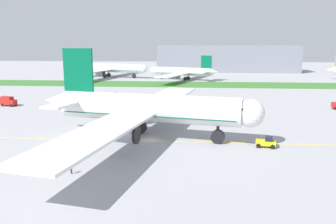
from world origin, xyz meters
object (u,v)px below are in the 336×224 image
at_px(ground_crew_wingwalker_port, 71,168).
at_px(service_truck_baggage_loader, 111,96).
at_px(parked_airliner_far_left, 110,68).
at_px(pushback_tug, 266,142).
at_px(airliner_foreground, 146,108).
at_px(parked_airliner_far_centre, 183,72).
at_px(service_truck_catering_van, 8,101).

xyz_separation_m(ground_crew_wingwalker_port, service_truck_baggage_loader, (-10.34, 69.38, 0.66)).
distance_m(service_truck_baggage_loader, parked_airliner_far_left, 84.61).
relative_size(pushback_tug, service_truck_baggage_loader, 1.26).
height_order(airliner_foreground, service_truck_baggage_loader, airliner_foreground).
bearing_deg(airliner_foreground, parked_airliner_far_left, 107.14).
distance_m(pushback_tug, ground_crew_wingwalker_port, 37.80).
height_order(airliner_foreground, parked_airliner_far_left, airliner_foreground).
height_order(pushback_tug, parked_airliner_far_left, parked_airliner_far_left).
bearing_deg(ground_crew_wingwalker_port, airliner_foreground, 68.24).
xyz_separation_m(parked_airliner_far_left, parked_airliner_far_centre, (43.24, -10.77, -0.83)).
height_order(pushback_tug, service_truck_baggage_loader, service_truck_baggage_loader).
relative_size(pushback_tug, parked_airliner_far_left, 0.08).
bearing_deg(pushback_tug, service_truck_catering_van, 152.16).
relative_size(pushback_tug, ground_crew_wingwalker_port, 3.58).
xyz_separation_m(service_truck_baggage_loader, parked_airliner_far_centre, (22.60, 71.19, 2.93)).
relative_size(airliner_foreground, service_truck_baggage_loader, 16.80).
distance_m(ground_crew_wingwalker_port, parked_airliner_far_centre, 141.16).
xyz_separation_m(airliner_foreground, parked_airliner_far_left, (-39.84, 129.16, -1.11)).
bearing_deg(parked_airliner_far_left, ground_crew_wingwalker_port, -78.43).
bearing_deg(airliner_foreground, ground_crew_wingwalker_port, -111.76).
xyz_separation_m(airliner_foreground, parked_airliner_far_centre, (3.40, 118.39, -1.95)).
xyz_separation_m(ground_crew_wingwalker_port, parked_airliner_far_left, (-30.99, 151.35, 4.42)).
relative_size(airliner_foreground, parked_airliner_far_left, 1.05).
height_order(ground_crew_wingwalker_port, service_truck_catering_van, service_truck_catering_van).
distance_m(service_truck_baggage_loader, service_truck_catering_van, 33.61).
height_order(pushback_tug, parked_airliner_far_centre, parked_airliner_far_centre).
height_order(pushback_tug, service_truck_catering_van, service_truck_catering_van).
bearing_deg(service_truck_catering_van, airliner_foreground, -34.58).
bearing_deg(parked_airliner_far_left, parked_airliner_far_centre, -13.98).
bearing_deg(service_truck_baggage_loader, airliner_foreground, -67.87).
bearing_deg(parked_airliner_far_centre, airliner_foreground, -91.64).
bearing_deg(service_truck_catering_van, parked_airliner_far_left, 83.61).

